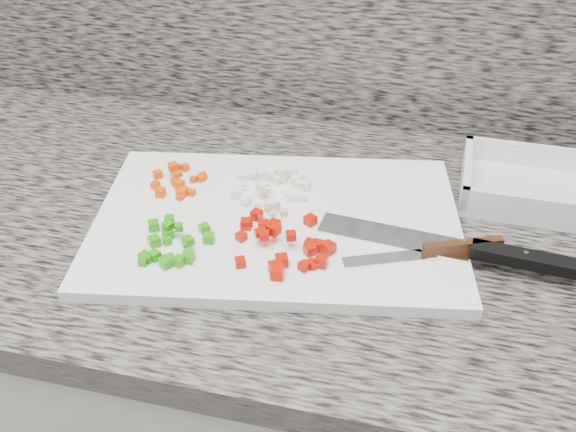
% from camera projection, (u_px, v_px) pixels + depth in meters
% --- Properties ---
extents(cabinet, '(3.92, 0.62, 0.86)m').
position_uv_depth(cabinet, '(253.00, 415.00, 1.19)').
color(cabinet, silver).
rests_on(cabinet, ground).
extents(countertop, '(3.96, 0.64, 0.04)m').
position_uv_depth(countertop, '(244.00, 220.00, 0.93)').
color(countertop, slate).
rests_on(countertop, cabinet).
extents(cutting_board, '(0.54, 0.41, 0.02)m').
position_uv_depth(cutting_board, '(277.00, 222.00, 0.88)').
color(cutting_board, white).
rests_on(cutting_board, countertop).
extents(carrot_pile, '(0.08, 0.09, 0.02)m').
position_uv_depth(carrot_pile, '(176.00, 181.00, 0.93)').
color(carrot_pile, '#E64605').
rests_on(carrot_pile, cutting_board).
extents(onion_pile, '(0.11, 0.12, 0.02)m').
position_uv_depth(onion_pile, '(274.00, 183.00, 0.93)').
color(onion_pile, white).
rests_on(onion_pile, cutting_board).
extents(green_pepper_pile, '(0.10, 0.10, 0.02)m').
position_uv_depth(green_pepper_pile, '(171.00, 243.00, 0.81)').
color(green_pepper_pile, '#26920D').
rests_on(green_pepper_pile, cutting_board).
extents(red_pepper_pile, '(0.13, 0.13, 0.02)m').
position_uv_depth(red_pepper_pile, '(283.00, 243.00, 0.81)').
color(red_pepper_pile, '#BA1002').
rests_on(red_pepper_pile, cutting_board).
extents(garlic_pile, '(0.05, 0.06, 0.01)m').
position_uv_depth(garlic_pile, '(271.00, 215.00, 0.87)').
color(garlic_pile, beige).
rests_on(garlic_pile, cutting_board).
extents(chef_knife, '(0.33, 0.06, 0.02)m').
position_uv_depth(chef_knife, '(478.00, 251.00, 0.80)').
color(chef_knife, silver).
rests_on(chef_knife, cutting_board).
extents(paring_knife, '(0.20, 0.10, 0.02)m').
position_uv_depth(paring_knife, '(443.00, 250.00, 0.80)').
color(paring_knife, silver).
rests_on(paring_knife, cutting_board).
extents(tray, '(0.22, 0.16, 0.05)m').
position_uv_depth(tray, '(539.00, 189.00, 0.93)').
color(tray, white).
rests_on(tray, countertop).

